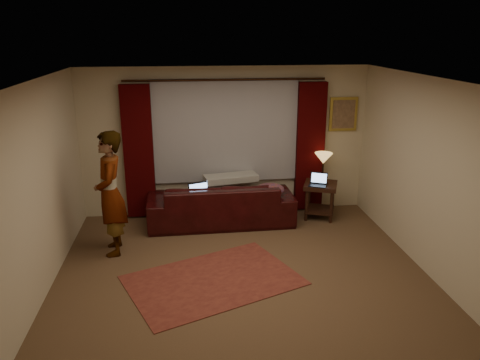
# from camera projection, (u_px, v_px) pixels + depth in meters

# --- Properties ---
(floor) EXTENTS (5.00, 5.00, 0.01)m
(floor) POSITION_uv_depth(u_px,v_px,m) (243.00, 279.00, 6.24)
(floor) COLOR brown
(floor) RESTS_ON ground
(ceiling) EXTENTS (5.00, 5.00, 0.02)m
(ceiling) POSITION_uv_depth(u_px,v_px,m) (244.00, 81.00, 5.45)
(ceiling) COLOR silver
(ceiling) RESTS_ON ground
(wall_back) EXTENTS (5.00, 0.02, 2.60)m
(wall_back) POSITION_uv_depth(u_px,v_px,m) (225.00, 142.00, 8.21)
(wall_back) COLOR beige
(wall_back) RESTS_ON ground
(wall_front) EXTENTS (5.00, 0.02, 2.60)m
(wall_front) POSITION_uv_depth(u_px,v_px,m) (286.00, 292.00, 3.48)
(wall_front) COLOR beige
(wall_front) RESTS_ON ground
(wall_left) EXTENTS (0.02, 5.00, 2.60)m
(wall_left) POSITION_uv_depth(u_px,v_px,m) (35.00, 194.00, 5.56)
(wall_left) COLOR beige
(wall_left) RESTS_ON ground
(wall_right) EXTENTS (0.02, 5.00, 2.60)m
(wall_right) POSITION_uv_depth(u_px,v_px,m) (432.00, 179.00, 6.13)
(wall_right) COLOR beige
(wall_right) RESTS_ON ground
(sheer_curtain) EXTENTS (2.50, 0.05, 1.80)m
(sheer_curtain) POSITION_uv_depth(u_px,v_px,m) (226.00, 131.00, 8.09)
(sheer_curtain) COLOR #94949C
(sheer_curtain) RESTS_ON wall_back
(drape_left) EXTENTS (0.50, 0.14, 2.30)m
(drape_left) POSITION_uv_depth(u_px,v_px,m) (139.00, 152.00, 7.97)
(drape_left) COLOR #300203
(drape_left) RESTS_ON floor
(drape_right) EXTENTS (0.50, 0.14, 2.30)m
(drape_right) POSITION_uv_depth(u_px,v_px,m) (310.00, 147.00, 8.32)
(drape_right) COLOR #300203
(drape_right) RESTS_ON floor
(curtain_rod) EXTENTS (0.04, 0.04, 3.40)m
(curtain_rod) POSITION_uv_depth(u_px,v_px,m) (225.00, 80.00, 7.78)
(curtain_rod) COLOR black
(curtain_rod) RESTS_ON wall_back
(picture_frame) EXTENTS (0.50, 0.04, 0.60)m
(picture_frame) POSITION_uv_depth(u_px,v_px,m) (343.00, 114.00, 8.29)
(picture_frame) COLOR #B0953C
(picture_frame) RESTS_ON wall_back
(sofa) EXTENTS (2.47, 1.10, 0.99)m
(sofa) POSITION_uv_depth(u_px,v_px,m) (221.00, 195.00, 7.93)
(sofa) COLOR black
(sofa) RESTS_ON floor
(throw_blanket) EXTENTS (0.97, 0.53, 0.11)m
(throw_blanket) POSITION_uv_depth(u_px,v_px,m) (231.00, 163.00, 7.99)
(throw_blanket) COLOR #999993
(throw_blanket) RESTS_ON sofa
(clothing_pile) EXTENTS (0.58, 0.49, 0.21)m
(clothing_pile) POSITION_uv_depth(u_px,v_px,m) (270.00, 190.00, 7.86)
(clothing_pile) COLOR brown
(clothing_pile) RESTS_ON sofa
(laptop_sofa) EXTENTS (0.47, 0.49, 0.26)m
(laptop_sofa) POSITION_uv_depth(u_px,v_px,m) (202.00, 192.00, 7.68)
(laptop_sofa) COLOR black
(laptop_sofa) RESTS_ON sofa
(area_rug) EXTENTS (2.55, 2.16, 0.01)m
(area_rug) POSITION_uv_depth(u_px,v_px,m) (213.00, 280.00, 6.19)
(area_rug) COLOR maroon
(area_rug) RESTS_ON floor
(end_table) EXTENTS (0.71, 0.71, 0.63)m
(end_table) POSITION_uv_depth(u_px,v_px,m) (320.00, 200.00, 8.21)
(end_table) COLOR black
(end_table) RESTS_ON floor
(tiffany_lamp) EXTENTS (0.32, 0.32, 0.50)m
(tiffany_lamp) POSITION_uv_depth(u_px,v_px,m) (323.00, 167.00, 8.20)
(tiffany_lamp) COLOR olive
(tiffany_lamp) RESTS_ON end_table
(laptop_table) EXTENTS (0.40, 0.42, 0.21)m
(laptop_table) POSITION_uv_depth(u_px,v_px,m) (318.00, 180.00, 7.95)
(laptop_table) COLOR black
(laptop_table) RESTS_ON end_table
(person) EXTENTS (0.60, 0.60, 1.83)m
(person) POSITION_uv_depth(u_px,v_px,m) (110.00, 194.00, 6.73)
(person) COLOR #999993
(person) RESTS_ON floor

